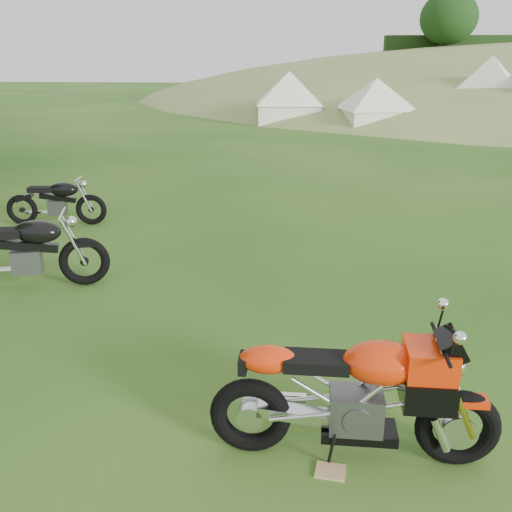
# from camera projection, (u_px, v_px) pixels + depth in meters

# --- Properties ---
(ground) EXTENTS (120.00, 120.00, 0.00)m
(ground) POSITION_uv_depth(u_px,v_px,m) (282.00, 347.00, 6.20)
(ground) COLOR #14440E
(ground) RESTS_ON ground
(sport_motorcycle) EXTENTS (2.13, 0.57, 1.27)m
(sport_motorcycle) POSITION_uv_depth(u_px,v_px,m) (355.00, 386.00, 4.32)
(sport_motorcycle) COLOR red
(sport_motorcycle) RESTS_ON ground
(plywood_board) EXTENTS (0.25, 0.21, 0.02)m
(plywood_board) POSITION_uv_depth(u_px,v_px,m) (330.00, 471.00, 4.34)
(plywood_board) COLOR tan
(plywood_board) RESTS_ON ground
(vintage_moto_b) EXTENTS (2.17, 1.04, 1.11)m
(vintage_moto_b) POSITION_uv_depth(u_px,v_px,m) (24.00, 250.00, 7.55)
(vintage_moto_b) COLOR black
(vintage_moto_b) RESTS_ON ground
(vintage_moto_d) EXTENTS (1.81, 0.58, 0.94)m
(vintage_moto_d) POSITION_uv_depth(u_px,v_px,m) (56.00, 200.00, 10.48)
(vintage_moto_d) COLOR black
(vintage_moto_d) RESTS_ON ground
(tent_left) EXTENTS (2.97, 2.97, 2.42)m
(tent_left) POSITION_uv_depth(u_px,v_px,m) (289.00, 96.00, 26.00)
(tent_left) COLOR white
(tent_left) RESTS_ON ground
(tent_mid) EXTENTS (3.14, 3.14, 2.28)m
(tent_mid) POSITION_uv_depth(u_px,v_px,m) (376.00, 101.00, 24.00)
(tent_mid) COLOR white
(tent_mid) RESTS_ON ground
(tent_right) EXTENTS (4.32, 4.32, 2.82)m
(tent_right) POSITION_uv_depth(u_px,v_px,m) (489.00, 92.00, 25.06)
(tent_right) COLOR silver
(tent_right) RESTS_ON ground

